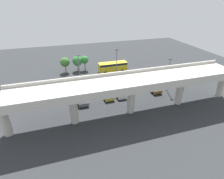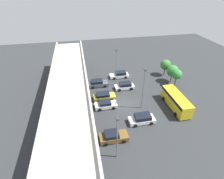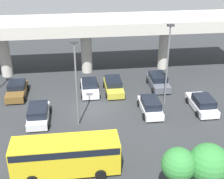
% 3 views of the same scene
% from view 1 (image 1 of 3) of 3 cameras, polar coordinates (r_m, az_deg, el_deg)
% --- Properties ---
extents(ground_plane, '(88.84, 88.84, 0.00)m').
position_cam_1_polar(ground_plane, '(42.00, 0.51, 0.89)').
color(ground_plane, '#2D3033').
extents(highway_overpass, '(42.87, 6.51, 7.09)m').
position_cam_1_polar(highway_overpass, '(30.66, 6.51, 1.30)').
color(highway_overpass, '#BCB7AD').
rests_on(highway_overpass, ground_plane).
extents(parked_car_0, '(2.23, 4.48, 1.57)m').
position_cam_1_polar(parked_car_0, '(41.15, 13.44, 0.57)').
color(parked_car_0, brown).
rests_on(parked_car_0, ground_plane).
extents(parked_car_1, '(2.20, 4.57, 1.59)m').
position_cam_1_polar(parked_car_1, '(44.46, 6.66, 3.42)').
color(parked_car_1, silver).
rests_on(parked_car_1, ground_plane).
extents(parked_car_2, '(2.13, 4.31, 1.47)m').
position_cam_1_polar(parked_car_2, '(38.14, 2.49, -1.01)').
color(parked_car_2, silver).
rests_on(parked_car_2, ground_plane).
extents(parked_car_3, '(2.18, 4.51, 1.52)m').
position_cam_1_polar(parked_car_3, '(37.48, -1.55, -1.49)').
color(parked_car_3, gold).
rests_on(parked_car_3, ground_plane).
extents(parked_car_4, '(2.06, 4.39, 1.57)m').
position_cam_1_polar(parked_car_4, '(41.44, -7.67, 1.39)').
color(parked_car_4, silver).
rests_on(parked_car_4, ground_plane).
extents(parked_car_5, '(2.19, 4.40, 1.57)m').
position_cam_1_polar(parked_car_5, '(36.14, -9.68, -3.13)').
color(parked_car_5, '#515660').
rests_on(parked_car_5, ground_plane).
extents(parked_car_6, '(2.19, 4.74, 1.57)m').
position_cam_1_polar(parked_car_6, '(41.20, -15.19, 0.38)').
color(parked_car_6, silver).
rests_on(parked_car_6, ground_plane).
extents(shuttle_bus, '(8.03, 2.68, 2.76)m').
position_cam_1_polar(shuttle_bus, '(49.93, 0.25, 7.57)').
color(shuttle_bus, gold).
rests_on(shuttle_bus, ground_plane).
extents(lamp_post_near_aisle, '(0.70, 0.35, 7.41)m').
position_cam_1_polar(lamp_post_near_aisle, '(41.15, 17.94, 5.57)').
color(lamp_post_near_aisle, slate).
rests_on(lamp_post_near_aisle, ground_plane).
extents(lamp_post_mid_lot, '(0.70, 0.35, 8.72)m').
position_cam_1_polar(lamp_post_mid_lot, '(37.96, -10.55, 5.70)').
color(lamp_post_mid_lot, slate).
rests_on(lamp_post_mid_lot, ground_plane).
extents(lamp_post_by_overpass, '(0.70, 0.35, 8.36)m').
position_cam_1_polar(lamp_post_by_overpass, '(42.66, 1.51, 8.48)').
color(lamp_post_by_overpass, slate).
rests_on(lamp_post_by_overpass, ground_plane).
extents(tree_front_left, '(2.27, 2.27, 4.19)m').
position_cam_1_polar(tree_front_left, '(51.52, -8.97, 9.54)').
color(tree_front_left, brown).
rests_on(tree_front_left, ground_plane).
extents(tree_front_centre, '(2.77, 2.77, 4.29)m').
position_cam_1_polar(tree_front_centre, '(51.36, -11.24, 9.12)').
color(tree_front_centre, brown).
rests_on(tree_front_centre, ground_plane).
extents(tree_front_right, '(2.62, 2.62, 4.25)m').
position_cam_1_polar(tree_front_right, '(51.08, -15.13, 8.60)').
color(tree_front_right, brown).
rests_on(tree_front_right, ground_plane).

